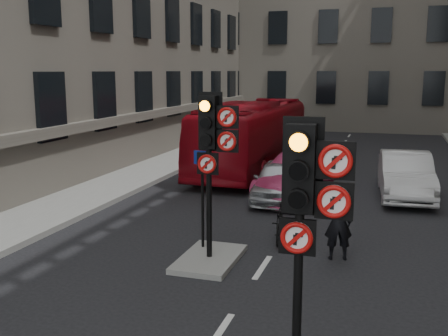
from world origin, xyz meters
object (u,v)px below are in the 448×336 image
Objects in this scene: signal_far at (212,140)px; car_white at (405,175)px; motorcycle at (280,223)px; car_silver at (279,180)px; info_sign at (202,186)px; motorcyclist at (338,222)px; bus_red at (254,135)px; signal_near at (307,198)px; car_pink at (296,175)px.

car_white is at bearing 61.49° from signal_far.
car_silver is at bearing 95.45° from motorcycle.
info_sign is at bearing -126.66° from car_white.
motorcyclist is (2.34, -4.96, 0.21)m from car_silver.
signal_far is 3.11m from motorcycle.
signal_far is at bearing -78.68° from bus_red.
car_silver is 4.23m from car_white.
signal_near is 2.11× the size of motorcyclist.
car_pink is 0.48× the size of bus_red.
bus_red is 6.09× the size of motorcyclist.
info_sign is (-0.44, 0.54, -1.13)m from signal_far.
signal_far is 3.33m from motorcyclist.
signal_near is 2.31× the size of motorcycle.
motorcycle is at bearing -70.31° from bus_red.
signal_near reaches higher than info_sign.
signal_far is 0.79× the size of car_white.
car_silver is (-2.37, 9.97, -1.94)m from signal_near.
signal_far is 6.32m from car_silver.
signal_near is 11.85m from car_white.
info_sign is at bearing -96.61° from car_pink.
signal_near is at bearing -41.83° from info_sign.
car_white is at bearing 18.35° from car_silver.
car_pink is at bearing 88.79° from motorcycle.
car_silver is 4.20m from motorcycle.
signal_near reaches higher than bus_red.
motorcycle is 0.69× the size of info_sign.
bus_red reaches higher than car_silver.
car_white is 0.90× the size of car_pink.
car_silver is 0.76× the size of car_pink.
motorcyclist reaches higher than motorcycle.
signal_far is at bearing -127.00° from motorcycle.
signal_far is (-2.60, 4.00, 0.12)m from signal_near.
motorcycle is at bearing 59.46° from signal_far.
car_white is 2.66× the size of motorcyclist.
motorcycle is at bearing 55.06° from info_sign.
signal_near is 6.41m from motorcycle.
motorcycle is at bearing -44.84° from motorcyclist.
motorcycle is at bearing -82.47° from car_silver.
car_silver is (0.23, 5.97, -2.06)m from signal_far.
motorcyclist reaches higher than car_pink.
car_pink is 5.97m from motorcyclist.
bus_red is 9.66m from motorcycle.
signal_near is at bearing -81.01° from car_silver.
bus_red is at bearing 99.83° from signal_far.
car_silver is 5.52m from bus_red.
bus_red is 10.96m from motorcyclist.
signal_near is 5.30m from motorcyclist.
motorcycle is at bearing 104.38° from signal_near.
car_pink is at bearing 94.28° from info_sign.
info_sign reaches higher than motorcyclist.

